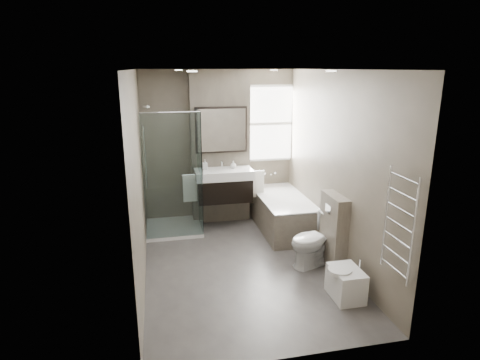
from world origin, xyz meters
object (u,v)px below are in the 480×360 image
object	(u,v)px
toilet	(315,240)
bidet	(346,283)
vanity	(224,185)
bathtub	(282,211)

from	to	relation	value
toilet	bidet	size ratio (longest dim) A/B	1.53
vanity	bathtub	size ratio (longest dim) A/B	0.59
bathtub	bidet	distance (m)	2.16
bathtub	bidet	xyz separation A→B (m)	(0.09, -2.16, -0.12)
bidet	toilet	bearing A→B (deg)	93.00
bathtub	toilet	world-z (taller)	toilet
toilet	bidet	xyz separation A→B (m)	(0.04, -0.86, -0.17)
bathtub	bidet	bearing A→B (deg)	-87.61
vanity	bidet	xyz separation A→B (m)	(1.01, -2.48, -0.55)
bidet	vanity	bearing A→B (deg)	112.25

